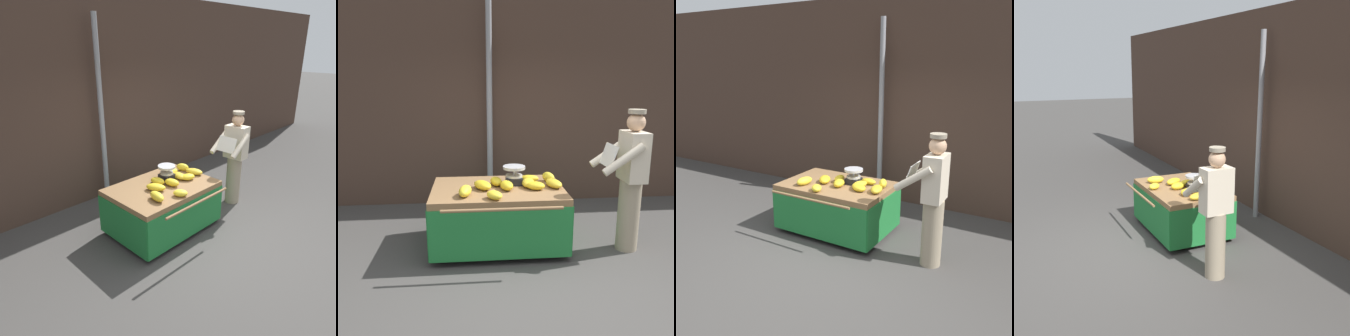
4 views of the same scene
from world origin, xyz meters
The scene contains 16 objects.
ground_plane centered at (0.00, 0.00, 0.00)m, with size 60.00×60.00×0.00m, color #423F3D.
back_wall centered at (0.00, 2.73, 1.82)m, with size 16.00×0.24×3.64m, color #473328.
street_pole centered at (-0.45, 2.43, 1.63)m, with size 0.09×0.09×3.26m, color gray.
banana_cart centered at (-0.43, 0.93, 0.55)m, with size 1.62×1.31×0.76m.
weighing_scale centered at (-0.21, 1.05, 0.88)m, with size 0.28×0.28×0.23m.
banana_bunch_0 centered at (-0.44, 1.02, 0.81)m, with size 0.14×0.24×0.10m, color gold.
banana_bunch_1 centered at (-0.82, 0.63, 0.82)m, with size 0.14×0.28×0.12m, color yellow.
banana_bunch_2 centered at (0.24, 1.12, 0.82)m, with size 0.11×0.21×0.13m, color yellow.
banana_bunch_3 centered at (-0.50, 0.48, 0.81)m, with size 0.14×0.21×0.10m, color yellow.
banana_bunch_4 centered at (0.02, 0.80, 0.81)m, with size 0.16×0.23×0.10m, color gold.
banana_bunch_5 centered at (-0.61, 0.87, 0.81)m, with size 0.17×0.30×0.10m, color gold.
banana_bunch_6 centered at (0.26, 0.87, 0.81)m, with size 0.16×0.30×0.10m, color gold.
banana_bunch_7 centered at (-0.01, 1.14, 0.80)m, with size 0.12×0.25×0.09m, color gold.
banana_bunch_8 centered at (-0.33, 0.82, 0.81)m, with size 0.15×0.24×0.11m, color gold.
banana_bunch_9 centered at (-0.05, 0.94, 0.81)m, with size 0.16×0.29×0.09m, color gold.
vendor_person centered at (1.13, 0.67, 0.87)m, with size 0.59×0.52×1.71m.
Camera 1 is at (-3.48, -2.26, 2.81)m, focal length 33.82 mm.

